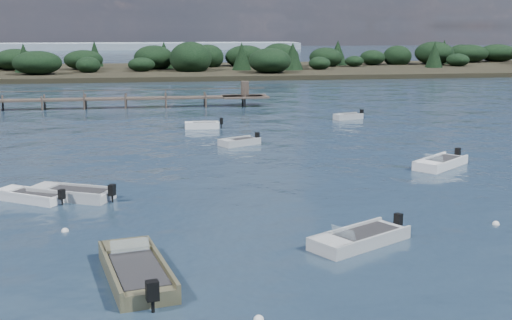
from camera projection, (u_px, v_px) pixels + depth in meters
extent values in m
plane|color=#162535|center=(201.00, 95.00, 81.90)|extent=(400.00, 400.00, 0.00)
cube|color=#A4A8AB|center=(239.00, 144.00, 47.46)|extent=(3.29, 2.67, 0.60)
cube|color=#A4A8AB|center=(227.00, 141.00, 46.71)|extent=(1.24, 1.47, 0.12)
cube|color=#232325|center=(242.00, 140.00, 47.54)|extent=(2.32, 1.97, 0.10)
cube|color=#A4A8AB|center=(245.00, 140.00, 46.87)|extent=(2.65, 1.51, 0.12)
cube|color=#A4A8AB|center=(234.00, 138.00, 47.90)|extent=(2.65, 1.51, 0.12)
cube|color=black|center=(257.00, 135.00, 48.36)|extent=(0.35, 0.37, 0.47)
cylinder|color=black|center=(257.00, 141.00, 48.45)|extent=(0.12, 0.12, 0.47)
cube|color=silver|center=(202.00, 127.00, 55.10)|extent=(2.94, 1.24, 0.68)
cube|color=silver|center=(189.00, 123.00, 54.88)|extent=(0.73, 1.07, 0.14)
cube|color=#232325|center=(205.00, 124.00, 55.06)|extent=(2.00, 0.98, 0.12)
cube|color=silver|center=(202.00, 124.00, 54.51)|extent=(2.91, 0.20, 0.14)
cube|color=silver|center=(202.00, 122.00, 55.53)|extent=(2.91, 0.20, 0.14)
cube|color=black|center=(221.00, 121.00, 55.21)|extent=(0.28, 0.34, 0.53)
cylinder|color=black|center=(221.00, 126.00, 55.30)|extent=(0.10, 0.10, 0.53)
cube|color=#A4A8AB|center=(72.00, 197.00, 32.64)|extent=(4.51, 3.31, 0.71)
cube|color=#A4A8AB|center=(44.00, 187.00, 33.02)|extent=(1.55, 1.75, 0.14)
cube|color=#232325|center=(77.00, 191.00, 32.48)|extent=(3.15, 2.43, 0.12)
cube|color=#A4A8AB|center=(63.00, 192.00, 31.86)|extent=(3.85, 1.98, 0.14)
cube|color=#A4A8AB|center=(79.00, 185.00, 33.26)|extent=(3.85, 1.98, 0.14)
cube|color=black|center=(112.00, 190.00, 31.86)|extent=(0.40, 0.43, 0.55)
cylinder|color=black|center=(112.00, 199.00, 31.96)|extent=(0.13, 0.13, 0.55)
cube|color=#A4A8AB|center=(348.00, 118.00, 60.58)|extent=(2.95, 1.91, 0.64)
cube|color=#A4A8AB|center=(339.00, 115.00, 60.04)|extent=(0.94, 1.15, 0.13)
cube|color=#232325|center=(350.00, 115.00, 60.62)|extent=(2.05, 1.42, 0.11)
cube|color=#A4A8AB|center=(351.00, 115.00, 60.08)|extent=(2.64, 0.97, 0.13)
cube|color=#A4A8AB|center=(345.00, 114.00, 60.94)|extent=(2.64, 0.97, 0.13)
cube|color=black|center=(362.00, 112.00, 61.20)|extent=(0.34, 0.38, 0.50)
cylinder|color=black|center=(362.00, 117.00, 61.29)|extent=(0.12, 0.12, 0.50)
cube|color=brown|center=(136.00, 276.00, 22.27)|extent=(2.92, 5.48, 0.79)
cube|color=brown|center=(126.00, 245.00, 23.99)|extent=(1.94, 1.57, 0.16)
cube|color=#232325|center=(138.00, 270.00, 21.82)|extent=(2.21, 3.77, 0.14)
cube|color=brown|center=(110.00, 266.00, 21.87)|extent=(1.17, 5.12, 0.16)
cube|color=brown|center=(161.00, 260.00, 22.49)|extent=(1.17, 5.12, 0.16)
cube|color=black|center=(152.00, 291.00, 19.54)|extent=(0.44, 0.39, 0.62)
cylinder|color=black|center=(153.00, 307.00, 19.65)|extent=(0.13, 0.13, 0.62)
cube|color=silver|center=(130.00, 245.00, 23.17)|extent=(1.39, 0.45, 0.47)
cube|color=silver|center=(31.00, 199.00, 32.29)|extent=(3.79, 3.13, 0.61)
cube|color=silver|center=(9.00, 189.00, 32.78)|extent=(1.39, 1.47, 0.12)
cube|color=#232325|center=(35.00, 194.00, 32.11)|extent=(2.66, 2.26, 0.11)
cube|color=silver|center=(21.00, 195.00, 31.68)|extent=(3.12, 2.12, 0.12)
cube|color=silver|center=(39.00, 189.00, 32.75)|extent=(3.12, 2.12, 0.12)
cube|color=black|center=(62.00, 194.00, 31.37)|extent=(0.37, 0.38, 0.48)
cylinder|color=black|center=(62.00, 203.00, 31.46)|extent=(0.12, 0.12, 0.48)
cube|color=#A4A8AB|center=(360.00, 242.00, 25.84)|extent=(4.64, 3.62, 0.64)
cube|color=#A4A8AB|center=(331.00, 242.00, 24.74)|extent=(1.66, 1.81, 0.13)
cube|color=#232325|center=(366.00, 233.00, 26.00)|extent=(3.25, 2.64, 0.11)
cube|color=#A4A8AB|center=(375.00, 238.00, 25.18)|extent=(3.87, 2.29, 0.13)
cube|color=#A4A8AB|center=(346.00, 228.00, 26.35)|extent=(3.87, 2.29, 0.13)
cube|color=black|center=(398.00, 219.00, 27.22)|extent=(0.38, 0.40, 0.50)
cylinder|color=black|center=(398.00, 229.00, 27.31)|extent=(0.13, 0.13, 0.50)
cube|color=silver|center=(343.00, 232.00, 25.12)|extent=(0.72, 1.10, 0.38)
cube|color=silver|center=(440.00, 165.00, 40.03)|extent=(4.39, 3.98, 0.67)
cube|color=silver|center=(428.00, 163.00, 38.76)|extent=(1.73, 1.79, 0.13)
cube|color=#232325|center=(443.00, 160.00, 40.22)|extent=(3.10, 2.86, 0.12)
cube|color=silver|center=(452.00, 161.00, 39.46)|extent=(3.43, 2.80, 0.13)
cube|color=silver|center=(430.00, 158.00, 40.45)|extent=(3.43, 2.80, 0.13)
cube|color=black|center=(458.00, 152.00, 41.65)|extent=(0.41, 0.42, 0.53)
cylinder|color=black|center=(457.00, 159.00, 41.75)|extent=(0.13, 0.13, 0.53)
cube|color=silver|center=(434.00, 158.00, 39.22)|extent=(0.85, 1.01, 0.40)
sphere|color=silver|center=(259.00, 320.00, 19.16)|extent=(0.32, 0.32, 0.32)
sphere|color=silver|center=(496.00, 224.00, 28.41)|extent=(0.32, 0.32, 0.32)
sphere|color=silver|center=(65.00, 231.00, 27.44)|extent=(0.32, 0.32, 0.32)
cube|color=#4A3F36|center=(245.00, 97.00, 70.71)|extent=(5.00, 3.20, 0.18)
cube|color=#4A3F36|center=(245.00, 88.00, 70.53)|extent=(0.80, 0.80, 1.60)
cylinder|color=#4A3F36|center=(3.00, 106.00, 67.69)|extent=(0.20, 0.20, 2.20)
cylinder|color=#4A3F36|center=(42.00, 107.00, 66.70)|extent=(0.20, 0.20, 2.20)
cylinder|color=#4A3F36|center=(45.00, 105.00, 68.35)|extent=(0.20, 0.20, 2.20)
cylinder|color=#4A3F36|center=(84.00, 106.00, 67.36)|extent=(0.20, 0.20, 2.20)
cylinder|color=#4A3F36|center=(86.00, 104.00, 69.01)|extent=(0.20, 0.20, 2.20)
cylinder|color=#4A3F36|center=(126.00, 105.00, 68.01)|extent=(0.20, 0.20, 2.20)
cylinder|color=#4A3F36|center=(126.00, 103.00, 69.67)|extent=(0.20, 0.20, 2.20)
cylinder|color=#4A3F36|center=(166.00, 104.00, 68.67)|extent=(0.20, 0.20, 2.20)
cylinder|color=#4A3F36|center=(166.00, 103.00, 70.32)|extent=(0.20, 0.20, 2.20)
cylinder|color=#4A3F36|center=(206.00, 104.00, 69.33)|extent=(0.20, 0.20, 2.20)
cylinder|color=#4A3F36|center=(205.00, 102.00, 70.98)|extent=(0.20, 0.20, 2.20)
cylinder|color=#4A3F36|center=(245.00, 103.00, 69.99)|extent=(0.20, 0.20, 2.20)
cylinder|color=#4A3F36|center=(243.00, 101.00, 71.64)|extent=(0.20, 0.20, 2.20)
cube|color=black|center=(314.00, 71.00, 124.42)|extent=(190.00, 40.00, 1.60)
ellipsoid|color=black|center=(315.00, 57.00, 123.84)|extent=(180.50, 36.00, 4.40)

